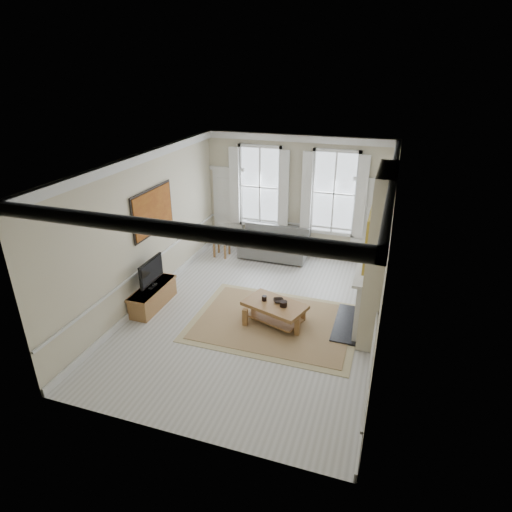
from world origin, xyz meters
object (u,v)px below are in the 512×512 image
(sofa, at_px, (274,245))
(side_table, at_px, (222,243))
(coffee_table, at_px, (275,307))
(tv_stand, at_px, (153,297))

(sofa, bearing_deg, side_table, -164.37)
(sofa, relative_size, side_table, 3.61)
(side_table, height_order, coffee_table, side_table)
(side_table, relative_size, tv_stand, 0.38)
(sofa, distance_m, side_table, 1.52)
(side_table, bearing_deg, sofa, 15.63)
(tv_stand, bearing_deg, side_table, 82.49)
(sofa, height_order, side_table, sofa)
(sofa, bearing_deg, coffee_table, -73.88)
(coffee_table, bearing_deg, side_table, 147.66)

